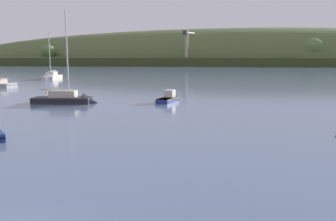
{
  "coord_description": "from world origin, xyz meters",
  "views": [
    {
      "loc": [
        8.8,
        -10.72,
        7.38
      ],
      "look_at": [
        1.33,
        26.36,
        1.16
      ],
      "focal_mm": 38.24,
      "sensor_mm": 36.0,
      "label": 1
    }
  ],
  "objects_px": {
    "sailboat_far_left": "(51,78)",
    "fishing_boat_moored": "(169,99)",
    "dockside_crane": "(187,49)",
    "mooring_buoy_foreground": "(46,93)",
    "sailboat_midwater_white": "(69,101)"
  },
  "relations": [
    {
      "from": "sailboat_far_left",
      "to": "fishing_boat_moored",
      "type": "bearing_deg",
      "value": 37.45
    },
    {
      "from": "mooring_buoy_foreground",
      "to": "sailboat_midwater_white",
      "type": "bearing_deg",
      "value": -47.53
    },
    {
      "from": "dockside_crane",
      "to": "mooring_buoy_foreground",
      "type": "height_order",
      "value": "dockside_crane"
    },
    {
      "from": "sailboat_far_left",
      "to": "fishing_boat_moored",
      "type": "distance_m",
      "value": 54.73
    },
    {
      "from": "sailboat_midwater_white",
      "to": "mooring_buoy_foreground",
      "type": "relative_size",
      "value": 24.62
    },
    {
      "from": "sailboat_midwater_white",
      "to": "fishing_boat_moored",
      "type": "bearing_deg",
      "value": 7.24
    },
    {
      "from": "sailboat_far_left",
      "to": "dockside_crane",
      "type": "bearing_deg",
      "value": 159.03
    },
    {
      "from": "dockside_crane",
      "to": "mooring_buoy_foreground",
      "type": "xyz_separation_m",
      "value": [
        -5.17,
        -138.13,
        -8.93
      ]
    },
    {
      "from": "sailboat_midwater_white",
      "to": "dockside_crane",
      "type": "bearing_deg",
      "value": 81.99
    },
    {
      "from": "sailboat_far_left",
      "to": "mooring_buoy_foreground",
      "type": "height_order",
      "value": "sailboat_far_left"
    },
    {
      "from": "sailboat_far_left",
      "to": "fishing_boat_moored",
      "type": "relative_size",
      "value": 2.73
    },
    {
      "from": "sailboat_midwater_white",
      "to": "fishing_boat_moored",
      "type": "distance_m",
      "value": 14.55
    },
    {
      "from": "dockside_crane",
      "to": "fishing_boat_moored",
      "type": "relative_size",
      "value": 3.68
    },
    {
      "from": "dockside_crane",
      "to": "sailboat_midwater_white",
      "type": "height_order",
      "value": "dockside_crane"
    },
    {
      "from": "dockside_crane",
      "to": "sailboat_far_left",
      "type": "distance_m",
      "value": 110.02
    }
  ]
}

